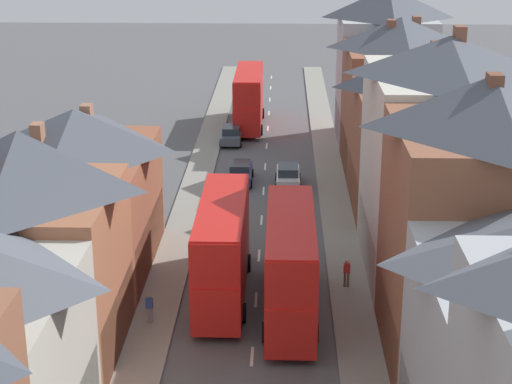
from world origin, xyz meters
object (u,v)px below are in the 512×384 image
Objects in this scene: car_mid_black at (231,134)px; double_decker_bus_mid_street at (249,97)px; car_parked_left_a at (288,176)px; pedestrian_mid_right at (347,272)px; double_decker_bus_far_approaching at (222,248)px; double_decker_bus_lead at (290,264)px; car_near_blue at (240,172)px; pedestrian_mid_left at (149,307)px.

double_decker_bus_mid_street is at bearing 77.48° from car_mid_black.
pedestrian_mid_right reaches higher than car_parked_left_a.
double_decker_bus_far_approaching reaches higher than car_parked_left_a.
double_decker_bus_lead reaches higher than car_near_blue.
double_decker_bus_lead is 2.46× the size of car_parked_left_a.
double_decker_bus_far_approaching is at bearing -171.20° from pedestrian_mid_right.
pedestrian_mid_left and pedestrian_mid_right have the same top height.
car_parked_left_a is (0.01, 20.61, -1.98)m from double_decker_bus_lead.
car_parked_left_a reaches higher than car_near_blue.
double_decker_bus_far_approaching reaches higher than car_mid_black.
car_parked_left_a is at bearing 79.01° from double_decker_bus_far_approaching.
car_near_blue is (0.01, -16.61, -2.00)m from double_decker_bus_mid_street.
double_decker_bus_mid_street is 2.46× the size of car_parked_left_a.
car_mid_black is at bearing 86.35° from pedestrian_mid_left.
double_decker_bus_mid_street reaches higher than car_mid_black.
pedestrian_mid_left reaches higher than car_near_blue.
car_mid_black is at bearing 96.86° from car_near_blue.
double_decker_bus_far_approaching is 7.06m from pedestrian_mid_right.
car_parked_left_a is 12.68m from car_mid_black.
car_mid_black is (-1.29, -5.81, -2.01)m from double_decker_bus_mid_street.
double_decker_bus_mid_street is 6.71× the size of pedestrian_mid_right.
double_decker_bus_far_approaching is (-3.60, 2.03, 0.00)m from double_decker_bus_lead.
double_decker_bus_far_approaching is 6.71× the size of pedestrian_mid_left.
pedestrian_mid_right is (6.75, -35.04, -1.78)m from double_decker_bus_mid_street.
pedestrian_mid_left is at bearing -93.65° from car_mid_black.
pedestrian_mid_right is (3.15, 3.08, -1.78)m from double_decker_bus_lead.
double_decker_bus_far_approaching is at bearing -90.03° from car_near_blue.
pedestrian_mid_right is (8.04, -29.23, 0.23)m from car_mid_black.
pedestrian_mid_right is at bearing -74.62° from car_mid_black.
car_parked_left_a is at bearing 72.28° from pedestrian_mid_left.
car_parked_left_a is at bearing 100.16° from pedestrian_mid_right.
pedestrian_mid_right is (3.14, -17.53, 0.19)m from car_parked_left_a.
double_decker_bus_far_approaching is 2.48× the size of car_mid_black.
car_parked_left_a is 23.18m from pedestrian_mid_left.
pedestrian_mid_right is (6.74, -18.43, 0.22)m from car_near_blue.
double_decker_bus_mid_street and double_decker_bus_far_approaching have the same top height.
car_near_blue reaches higher than car_mid_black.
car_mid_black is at bearing -102.52° from double_decker_bus_mid_street.
pedestrian_mid_left reaches higher than car_parked_left_a.
double_decker_bus_mid_street is 2.49× the size of car_near_blue.
double_decker_bus_far_approaching is 19.03m from car_parked_left_a.
pedestrian_mid_left is 1.00× the size of pedestrian_mid_right.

